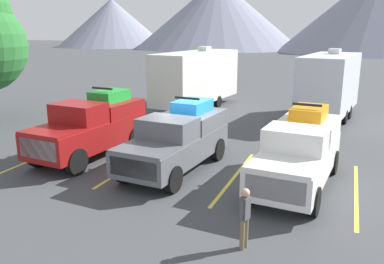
% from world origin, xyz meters
% --- Properties ---
extents(ground_plane, '(240.00, 240.00, 0.00)m').
position_xyz_m(ground_plane, '(0.00, 0.00, 0.00)').
color(ground_plane, '#3F4244').
extents(pickup_truck_a, '(2.54, 5.47, 2.71)m').
position_xyz_m(pickup_truck_a, '(-4.06, -0.62, 1.26)').
color(pickup_truck_a, maroon).
rests_on(pickup_truck_a, ground).
extents(pickup_truck_b, '(2.53, 5.48, 2.57)m').
position_xyz_m(pickup_truck_b, '(-0.21, -0.79, 1.17)').
color(pickup_truck_b, '#595B60').
rests_on(pickup_truck_b, ground).
extents(pickup_truck_c, '(2.47, 5.68, 2.62)m').
position_xyz_m(pickup_truck_c, '(4.14, -0.82, 1.18)').
color(pickup_truck_c, white).
rests_on(pickup_truck_c, ground).
extents(lot_stripe_a, '(0.12, 5.50, 0.01)m').
position_xyz_m(lot_stripe_a, '(-5.99, -0.90, 0.00)').
color(lot_stripe_a, gold).
rests_on(lot_stripe_a, ground).
extents(lot_stripe_b, '(0.12, 5.50, 0.01)m').
position_xyz_m(lot_stripe_b, '(-2.00, -0.90, 0.00)').
color(lot_stripe_b, gold).
rests_on(lot_stripe_b, ground).
extents(lot_stripe_c, '(0.12, 5.50, 0.01)m').
position_xyz_m(lot_stripe_c, '(2.00, -0.90, 0.00)').
color(lot_stripe_c, gold).
rests_on(lot_stripe_c, ground).
extents(lot_stripe_d, '(0.12, 5.50, 0.01)m').
position_xyz_m(lot_stripe_d, '(5.99, -0.90, 0.00)').
color(lot_stripe_d, gold).
rests_on(lot_stripe_d, ground).
extents(camper_trailer_a, '(3.46, 8.87, 3.90)m').
position_xyz_m(camper_trailer_a, '(-3.67, 10.30, 2.05)').
color(camper_trailer_a, silver).
rests_on(camper_trailer_a, ground).
extents(camper_trailer_b, '(3.23, 7.41, 3.93)m').
position_xyz_m(camper_trailer_b, '(4.41, 9.95, 2.06)').
color(camper_trailer_b, silver).
rests_on(camper_trailer_b, ground).
extents(person_a, '(0.24, 0.32, 1.53)m').
position_xyz_m(person_a, '(3.47, -5.42, 0.88)').
color(person_a, '#726047').
rests_on(person_a, ground).
extents(mountain_ridge, '(147.51, 45.28, 17.61)m').
position_xyz_m(mountain_ridge, '(3.04, 82.41, 8.07)').
color(mountain_ridge, gray).
rests_on(mountain_ridge, ground).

